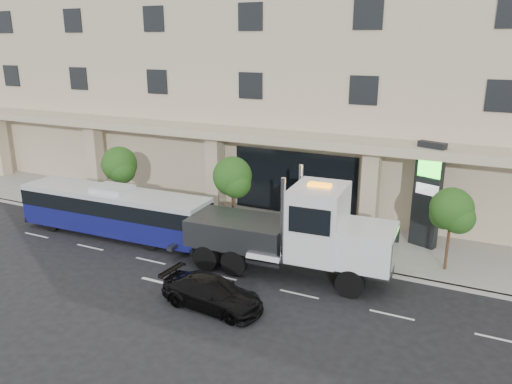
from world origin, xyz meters
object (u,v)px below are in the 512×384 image
city_bus (114,210)px  signage_pylon (427,194)px  tow_truck (297,234)px  black_sedan (212,293)px

city_bus → signage_pylon: size_ratio=2.06×
city_bus → signage_pylon: 17.05m
tow_truck → black_sedan: bearing=-118.3°
tow_truck → black_sedan: size_ratio=2.48×
black_sedan → signage_pylon: 12.59m
black_sedan → signage_pylon: bearing=-29.9°
city_bus → black_sedan: 10.19m
tow_truck → signage_pylon: bearing=46.7°
city_bus → tow_truck: 11.12m
tow_truck → signage_pylon: signage_pylon is taller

